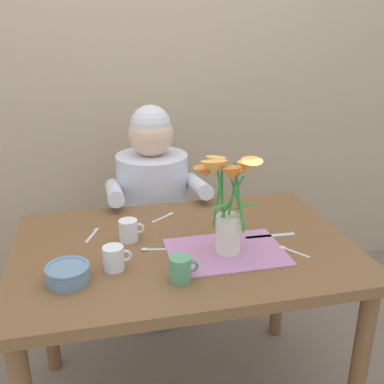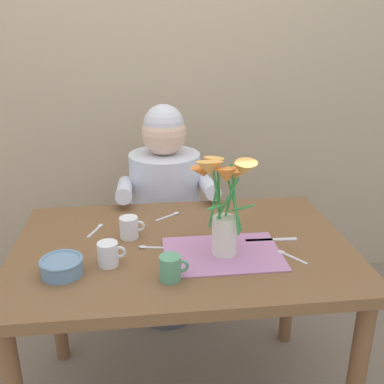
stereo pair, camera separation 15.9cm
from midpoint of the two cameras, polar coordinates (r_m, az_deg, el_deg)
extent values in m
cube|color=tan|center=(2.48, -8.19, 15.24)|extent=(4.00, 0.10, 2.50)
cube|color=brown|center=(1.62, -3.84, -7.41)|extent=(1.20, 0.80, 0.04)
cylinder|color=brown|center=(1.73, 17.83, -21.31)|extent=(0.06, 0.06, 0.70)
cylinder|color=brown|center=(2.11, -20.16, -13.09)|extent=(0.06, 0.06, 0.70)
cylinder|color=brown|center=(2.22, 9.05, -10.20)|extent=(0.06, 0.06, 0.70)
cylinder|color=#4C4C56|center=(2.41, -6.55, -11.49)|extent=(0.30, 0.30, 0.40)
cylinder|color=silver|center=(2.20, -7.02, -1.56)|extent=(0.34, 0.34, 0.50)
sphere|color=#DBB293|center=(2.10, -7.44, 7.31)|extent=(0.21, 0.21, 0.21)
sphere|color=silver|center=(2.09, -7.50, 8.37)|extent=(0.19, 0.19, 0.19)
cylinder|color=silver|center=(2.02, -12.11, -0.07)|extent=(0.07, 0.33, 0.12)
cylinder|color=silver|center=(2.05, -1.48, 0.77)|extent=(0.07, 0.33, 0.12)
cube|color=#B275A3|center=(1.55, 1.45, -7.72)|extent=(0.40, 0.28, 0.00)
cylinder|color=silver|center=(1.53, 1.65, -5.51)|extent=(0.09, 0.09, 0.14)
cylinder|color=#388E42|center=(1.47, 2.71, -0.88)|extent=(0.05, 0.08, 0.20)
cone|color=#EFA84C|center=(1.44, 3.80, 3.00)|extent=(0.08, 0.08, 0.04)
sphere|color=#E5D14C|center=(1.44, 3.81, 3.19)|extent=(0.02, 0.02, 0.02)
cylinder|color=#388E42|center=(1.50, 2.08, -1.14)|extent=(0.05, 0.04, 0.17)
cone|color=orange|center=(1.50, 2.51, 2.32)|extent=(0.11, 0.11, 0.04)
sphere|color=#E5D14C|center=(1.49, 2.51, 2.51)|extent=(0.02, 0.02, 0.02)
cylinder|color=#388E42|center=(1.49, 0.82, -0.49)|extent=(0.03, 0.06, 0.21)
cone|color=#EFA84C|center=(1.48, -0.04, 3.68)|extent=(0.10, 0.10, 0.05)
sphere|color=#E5D14C|center=(1.48, -0.04, 3.86)|extent=(0.02, 0.02, 0.02)
cylinder|color=#388E42|center=(1.49, 0.23, -1.04)|extent=(0.04, 0.02, 0.19)
cone|color=orange|center=(1.47, -1.25, 2.60)|extent=(0.12, 0.12, 0.04)
sphere|color=#E5D14C|center=(1.46, -1.25, 2.79)|extent=(0.02, 0.02, 0.02)
cylinder|color=#388E42|center=(1.46, 0.69, -0.89)|extent=(0.04, 0.01, 0.22)
cone|color=#EFA84C|center=(1.41, -0.35, 3.07)|extent=(0.09, 0.10, 0.06)
sphere|color=#E5D14C|center=(1.41, -0.35, 3.26)|extent=(0.02, 0.02, 0.02)
cylinder|color=#388E42|center=(1.45, 1.77, -1.31)|extent=(0.08, 0.06, 0.19)
cone|color=orange|center=(1.39, 1.89, 2.24)|extent=(0.09, 0.09, 0.05)
sphere|color=#E5D14C|center=(1.39, 1.89, 2.43)|extent=(0.02, 0.02, 0.02)
cylinder|color=#388E42|center=(1.45, 2.95, -0.81)|extent=(0.03, 0.06, 0.23)
cone|color=#EFA84C|center=(1.39, 4.35, 3.30)|extent=(0.08, 0.08, 0.05)
sphere|color=#E5D14C|center=(1.38, 4.36, 3.50)|extent=(0.02, 0.02, 0.02)
ellipsoid|color=#388E42|center=(1.42, 0.57, -1.83)|extent=(0.09, 0.09, 0.03)
ellipsoid|color=#388E42|center=(1.50, 3.85, -1.83)|extent=(0.09, 0.05, 0.04)
cylinder|color=#6689A8|center=(1.46, -18.62, -10.02)|extent=(0.13, 0.13, 0.05)
torus|color=#6689A8|center=(1.45, -18.74, -9.16)|extent=(0.14, 0.14, 0.01)
cube|color=silver|center=(1.68, 7.28, -5.66)|extent=(0.19, 0.02, 0.00)
cylinder|color=#569970|center=(1.39, -4.86, -9.84)|extent=(0.07, 0.07, 0.08)
torus|color=#569970|center=(1.39, -3.29, -9.53)|extent=(0.04, 0.01, 0.04)
cylinder|color=silver|center=(1.48, -13.05, -8.30)|extent=(0.07, 0.07, 0.08)
torus|color=silver|center=(1.47, -11.58, -8.05)|extent=(0.04, 0.01, 0.04)
cylinder|color=silver|center=(1.65, -10.87, -4.90)|extent=(0.07, 0.07, 0.08)
torus|color=silver|center=(1.65, -9.56, -4.67)|extent=(0.04, 0.01, 0.04)
cube|color=silver|center=(1.58, -6.92, -7.35)|extent=(0.10, 0.03, 0.00)
ellipsoid|color=silver|center=(1.59, -8.92, -7.30)|extent=(0.03, 0.02, 0.01)
cube|color=silver|center=(1.82, -6.50, -3.45)|extent=(0.09, 0.07, 0.00)
ellipsoid|color=silver|center=(1.85, -5.25, -2.87)|extent=(0.03, 0.03, 0.01)
cube|color=silver|center=(1.72, -15.36, -5.58)|extent=(0.05, 0.10, 0.00)
ellipsoid|color=silver|center=(1.76, -14.65, -4.75)|extent=(0.03, 0.03, 0.01)
cube|color=silver|center=(1.57, 10.40, -7.73)|extent=(0.07, 0.09, 0.00)
ellipsoid|color=silver|center=(1.60, 8.73, -7.07)|extent=(0.03, 0.03, 0.01)
camera|label=1|loc=(0.08, -92.86, -1.10)|focal=41.84mm
camera|label=2|loc=(0.08, 87.14, 1.10)|focal=41.84mm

